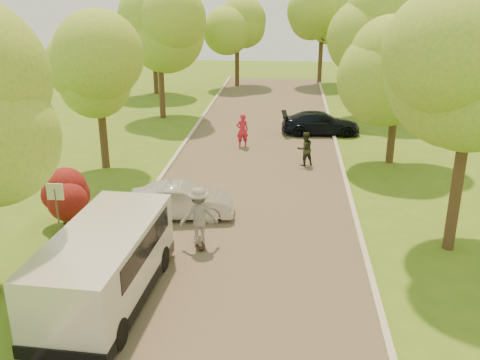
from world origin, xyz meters
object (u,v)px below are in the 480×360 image
at_px(minivan, 106,264).
at_px(person_striped, 242,130).
at_px(longboard, 200,243).
at_px(skateboarder, 199,216).
at_px(silver_sedan, 182,201).
at_px(dark_sedan, 320,123).
at_px(person_olive, 305,149).
at_px(street_sign, 56,201).

distance_m(minivan, person_striped, 15.12).
bearing_deg(minivan, longboard, 63.46).
bearing_deg(minivan, skateboarder, 63.46).
height_order(silver_sedan, dark_sedan, dark_sedan).
bearing_deg(person_striped, longboard, 68.51).
xyz_separation_m(silver_sedan, person_olive, (4.60, 6.47, 0.19)).
distance_m(minivan, skateboarder, 3.92).
relative_size(street_sign, longboard, 2.13).
bearing_deg(skateboarder, minivan, 43.63).
bearing_deg(silver_sedan, person_striped, -14.48).
bearing_deg(person_olive, skateboarder, 42.55).
bearing_deg(skateboarder, silver_sedan, -82.13).
relative_size(minivan, skateboarder, 2.98).
height_order(street_sign, minivan, street_sign).
height_order(street_sign, longboard, street_sign).
height_order(dark_sedan, person_striped, person_striped).
bearing_deg(skateboarder, street_sign, -11.78).
bearing_deg(person_olive, silver_sedan, 29.45).
height_order(street_sign, skateboarder, street_sign).
bearing_deg(longboard, skateboarder, 180.00).
distance_m(dark_sedan, person_striped, 5.15).
height_order(minivan, person_striped, minivan).
height_order(silver_sedan, person_olive, person_olive).
relative_size(skateboarder, person_striped, 1.08).
bearing_deg(longboard, person_olive, -129.21).
distance_m(silver_sedan, skateboarder, 2.50).
distance_m(dark_sedan, skateboarder, 15.19).
bearing_deg(longboard, silver_sedan, -82.13).
xyz_separation_m(skateboarder, person_olive, (3.57, 8.70, -0.27)).
height_order(dark_sedan, skateboarder, skateboarder).
bearing_deg(silver_sedan, longboard, -161.22).
xyz_separation_m(minivan, silver_sedan, (0.90, 5.65, -0.48)).
bearing_deg(dark_sedan, silver_sedan, 151.10).
distance_m(silver_sedan, person_striped, 9.41).
distance_m(silver_sedan, dark_sedan, 13.47).
bearing_deg(dark_sedan, longboard, 158.15).
relative_size(skateboarder, person_olive, 1.18).
xyz_separation_m(street_sign, person_olive, (8.10, 9.11, -0.75)).
relative_size(dark_sedan, person_olive, 2.72).
distance_m(street_sign, skateboarder, 4.57).
distance_m(minivan, person_olive, 13.31).
distance_m(dark_sedan, person_olive, 5.87).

